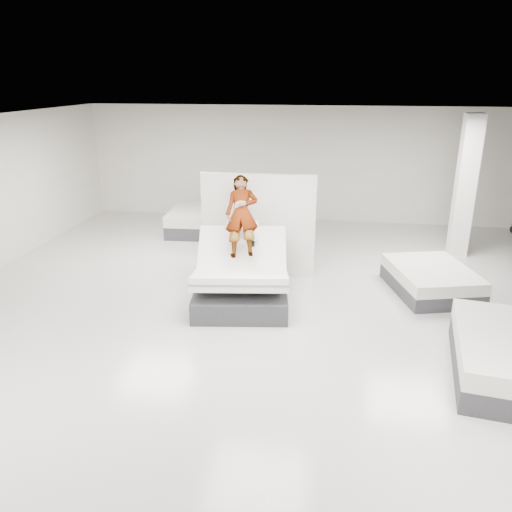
# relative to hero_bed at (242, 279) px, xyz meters

# --- Properties ---
(room) EXTENTS (14.00, 14.04, 3.20)m
(room) POSITION_rel_hero_bed_xyz_m (0.49, -1.17, 1.18)
(room) COLOR beige
(room) RESTS_ON ground
(hero_bed) EXTENTS (1.94, 2.39, 1.34)m
(hero_bed) POSITION_rel_hero_bed_xyz_m (0.00, 0.00, 0.00)
(hero_bed) COLOR #393A3E
(hero_bed) RESTS_ON floor
(person) EXTENTS (0.81, 1.55, 1.44)m
(person) POSITION_rel_hero_bed_xyz_m (-0.05, 0.32, 0.90)
(person) COLOR slate
(person) RESTS_ON hero_bed
(remote) EXTENTS (0.07, 0.15, 0.08)m
(remote) POSITION_rel_hero_bed_xyz_m (0.22, 0.00, 0.70)
(remote) COLOR black
(remote) RESTS_ON person
(divider_panel) EXTENTS (2.34, 0.18, 2.12)m
(divider_panel) POSITION_rel_hero_bed_xyz_m (0.09, 1.38, 0.64)
(divider_panel) COLOR white
(divider_panel) RESTS_ON floor
(flat_bed_right_far) EXTENTS (1.80, 2.11, 0.50)m
(flat_bed_right_far) POSITION_rel_hero_bed_xyz_m (3.52, 0.96, -0.17)
(flat_bed_right_far) COLOR #393A3E
(flat_bed_right_far) RESTS_ON floor
(flat_bed_left_far) EXTENTS (2.32, 1.80, 0.61)m
(flat_bed_left_far) POSITION_rel_hero_bed_xyz_m (-1.56, 4.10, -0.11)
(flat_bed_left_far) COLOR #393A3E
(flat_bed_left_far) RESTS_ON floor
(column) EXTENTS (0.40, 0.40, 3.20)m
(column) POSITION_rel_hero_bed_xyz_m (4.49, 3.33, 1.18)
(column) COLOR white
(column) RESTS_ON floor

